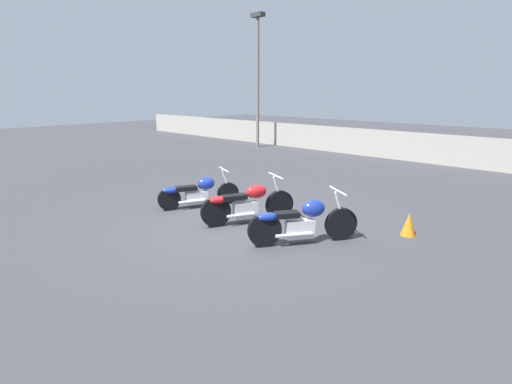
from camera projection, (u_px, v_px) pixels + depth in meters
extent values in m
plane|color=#38383D|center=(239.00, 225.00, 8.74)|extent=(60.00, 60.00, 0.00)
cube|color=#9E998E|center=(431.00, 149.00, 16.00)|extent=(40.00, 0.04, 1.21)
cylinder|color=slate|center=(258.00, 84.00, 20.16)|extent=(0.16, 0.16, 6.34)
cube|color=#333333|center=(258.00, 15.00, 19.36)|extent=(0.70, 0.35, 0.20)
cylinder|color=black|center=(228.00, 193.00, 10.34)|extent=(0.31, 0.56, 0.56)
cylinder|color=black|center=(169.00, 199.00, 9.76)|extent=(0.31, 0.56, 0.56)
cube|color=silver|center=(197.00, 197.00, 10.03)|extent=(0.40, 0.58, 0.31)
ellipsoid|color=navy|center=(206.00, 183.00, 10.04)|extent=(0.42, 0.51, 0.32)
cube|color=black|center=(186.00, 188.00, 9.86)|extent=(0.43, 0.59, 0.10)
ellipsoid|color=navy|center=(171.00, 190.00, 9.72)|extent=(0.35, 0.48, 0.16)
cylinder|color=silver|center=(224.00, 170.00, 10.15)|extent=(0.67, 0.31, 0.04)
cylinder|color=silver|center=(226.00, 181.00, 10.24)|extent=(0.14, 0.24, 0.61)
cylinder|color=silver|center=(192.00, 201.00, 9.88)|extent=(0.32, 0.64, 0.07)
cylinder|color=black|center=(279.00, 205.00, 9.10)|extent=(0.36, 0.65, 0.66)
cylinder|color=black|center=(216.00, 212.00, 8.56)|extent=(0.36, 0.65, 0.66)
cube|color=silver|center=(245.00, 210.00, 8.81)|extent=(0.40, 0.58, 0.37)
ellipsoid|color=red|center=(256.00, 192.00, 8.81)|extent=(0.43, 0.55, 0.30)
cube|color=black|center=(234.00, 197.00, 8.64)|extent=(0.44, 0.59, 0.10)
ellipsoid|color=red|center=(218.00, 200.00, 8.51)|extent=(0.36, 0.48, 0.16)
cylinder|color=silver|center=(276.00, 176.00, 8.90)|extent=(0.68, 0.33, 0.04)
cylinder|color=silver|center=(278.00, 190.00, 9.00)|extent=(0.15, 0.26, 0.66)
cylinder|color=silver|center=(241.00, 215.00, 8.67)|extent=(0.32, 0.60, 0.07)
cylinder|color=black|center=(341.00, 224.00, 7.81)|extent=(0.43, 0.60, 0.65)
cylinder|color=black|center=(265.00, 230.00, 7.46)|extent=(0.43, 0.60, 0.65)
cube|color=silver|center=(300.00, 229.00, 7.62)|extent=(0.47, 0.58, 0.36)
ellipsoid|color=navy|center=(313.00, 208.00, 7.59)|extent=(0.48, 0.54, 0.33)
cube|color=black|center=(287.00, 215.00, 7.49)|extent=(0.45, 0.51, 0.10)
ellipsoid|color=navy|center=(267.00, 217.00, 7.41)|extent=(0.41, 0.48, 0.16)
cylinder|color=silver|center=(338.00, 191.00, 7.62)|extent=(0.64, 0.43, 0.04)
cylinder|color=silver|center=(339.00, 208.00, 7.71)|extent=(0.18, 0.24, 0.66)
cylinder|color=silver|center=(294.00, 235.00, 7.49)|extent=(0.45, 0.64, 0.07)
cone|color=orange|center=(409.00, 224.00, 8.07)|extent=(0.29, 0.29, 0.47)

